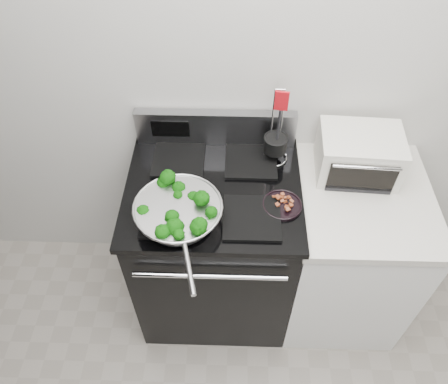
{
  "coord_description": "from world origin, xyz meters",
  "views": [
    {
      "loc": [
        -0.21,
        0.11,
        2.39
      ],
      "look_at": [
        -0.25,
        1.36,
        0.98
      ],
      "focal_mm": 35.0,
      "sensor_mm": 36.0,
      "label": 1
    }
  ],
  "objects_px": {
    "utensil_holder": "(275,148)",
    "bacon_plate": "(282,203)",
    "toaster_oven": "(359,154)",
    "skillet": "(178,212)",
    "gas_range": "(215,246)"
  },
  "relations": [
    {
      "from": "gas_range",
      "to": "toaster_oven",
      "type": "relative_size",
      "value": 2.98
    },
    {
      "from": "utensil_holder",
      "to": "toaster_oven",
      "type": "distance_m",
      "value": 0.38
    },
    {
      "from": "toaster_oven",
      "to": "utensil_holder",
      "type": "bearing_deg",
      "value": 177.22
    },
    {
      "from": "utensil_holder",
      "to": "toaster_oven",
      "type": "bearing_deg",
      "value": 1.93
    },
    {
      "from": "gas_range",
      "to": "bacon_plate",
      "type": "xyz_separation_m",
      "value": [
        0.3,
        -0.1,
        0.48
      ]
    },
    {
      "from": "skillet",
      "to": "toaster_oven",
      "type": "relative_size",
      "value": 1.52
    },
    {
      "from": "bacon_plate",
      "to": "toaster_oven",
      "type": "distance_m",
      "value": 0.44
    },
    {
      "from": "gas_range",
      "to": "skillet",
      "type": "relative_size",
      "value": 1.96
    },
    {
      "from": "gas_range",
      "to": "skillet",
      "type": "distance_m",
      "value": 0.57
    },
    {
      "from": "gas_range",
      "to": "bacon_plate",
      "type": "bearing_deg",
      "value": -18.52
    },
    {
      "from": "utensil_holder",
      "to": "bacon_plate",
      "type": "bearing_deg",
      "value": -77.79
    },
    {
      "from": "skillet",
      "to": "bacon_plate",
      "type": "bearing_deg",
      "value": -1.7
    },
    {
      "from": "bacon_plate",
      "to": "gas_range",
      "type": "bearing_deg",
      "value": 161.48
    },
    {
      "from": "skillet",
      "to": "toaster_oven",
      "type": "height_order",
      "value": "toaster_oven"
    },
    {
      "from": "bacon_plate",
      "to": "skillet",
      "type": "bearing_deg",
      "value": -168.2
    }
  ]
}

